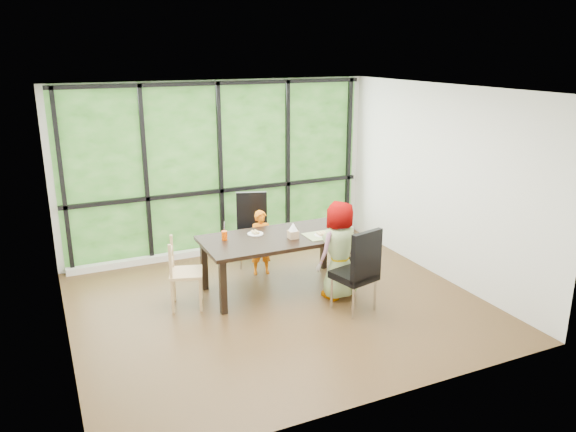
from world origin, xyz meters
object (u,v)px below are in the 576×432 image
object	(u,v)px
plate_far	(255,234)
dining_table	(278,263)
child_toddler	(261,242)
plate_near	(322,235)
tissue_box	(293,234)
white_mug	(337,223)
orange_cup	(224,235)
child_older	(338,250)
chair_interior_leather	(354,269)
green_cup	(342,231)
chair_window_leather	(253,230)
chair_end_beech	(186,273)

from	to	relation	value
plate_far	dining_table	bearing A→B (deg)	-41.41
child_toddler	plate_near	distance (m)	1.02
tissue_box	white_mug	bearing A→B (deg)	15.53
orange_cup	child_older	bearing A→B (deg)	-29.82
chair_interior_leather	green_cup	xyz separation A→B (m)	(0.20, 0.66, 0.27)
green_cup	child_older	bearing A→B (deg)	-127.95
orange_cup	plate_far	bearing A→B (deg)	4.68
chair_window_leather	green_cup	bearing A→B (deg)	-40.13
plate_near	tissue_box	bearing A→B (deg)	170.04
dining_table	child_toddler	xyz separation A→B (m)	(0.00, 0.60, 0.10)
child_toddler	plate_far	bearing A→B (deg)	-109.73
child_older	tissue_box	world-z (taller)	child_older
child_older	white_mug	bearing A→B (deg)	-132.12
dining_table	chair_interior_leather	xyz separation A→B (m)	(0.60, -0.97, 0.17)
chair_interior_leather	plate_near	xyz separation A→B (m)	(-0.04, 0.76, 0.22)
plate_far	tissue_box	world-z (taller)	tissue_box
green_cup	chair_window_leather	bearing A→B (deg)	121.17
plate_far	plate_near	bearing A→B (deg)	-28.26
chair_interior_leather	child_older	distance (m)	0.43
white_mug	chair_end_beech	bearing A→B (deg)	-177.89
child_toddler	orange_cup	size ratio (longest dim) A/B	8.03
plate_far	white_mug	world-z (taller)	white_mug
dining_table	green_cup	size ratio (longest dim) A/B	16.05
plate_near	child_older	bearing A→B (deg)	-82.23
chair_end_beech	green_cup	bearing A→B (deg)	-81.59
chair_window_leather	green_cup	size ratio (longest dim) A/B	8.55
child_toddler	plate_far	world-z (taller)	child_toddler
chair_interior_leather	green_cup	distance (m)	0.75
child_toddler	dining_table	bearing A→B (deg)	-78.13
chair_end_beech	child_toddler	world-z (taller)	child_toddler
child_toddler	orange_cup	world-z (taller)	child_toddler
child_toddler	green_cup	xyz separation A→B (m)	(0.80, -0.91, 0.34)
child_toddler	child_older	xyz separation A→B (m)	(0.60, -1.16, 0.18)
plate_far	tissue_box	distance (m)	0.53
green_cup	white_mug	xyz separation A→B (m)	(0.15, 0.38, -0.02)
green_cup	white_mug	size ratio (longest dim) A/B	1.53
dining_table	green_cup	xyz separation A→B (m)	(0.80, -0.31, 0.44)
child_older	green_cup	distance (m)	0.36
chair_end_beech	white_mug	distance (m)	2.24
chair_window_leather	plate_far	distance (m)	0.84
dining_table	chair_window_leather	world-z (taller)	chair_window_leather
chair_window_leather	child_toddler	xyz separation A→B (m)	(-0.02, -0.38, -0.07)
orange_cup	white_mug	world-z (taller)	orange_cup
chair_end_beech	child_older	bearing A→B (deg)	-89.85
dining_table	child_toddler	bearing A→B (deg)	90.00
chair_end_beech	plate_near	size ratio (longest dim) A/B	4.24
white_mug	child_older	bearing A→B (deg)	-118.35
dining_table	tissue_box	bearing A→B (deg)	-43.14
child_toddler	tissue_box	xyz separation A→B (m)	(0.15, -0.75, 0.33)
green_cup	child_toddler	bearing A→B (deg)	131.19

